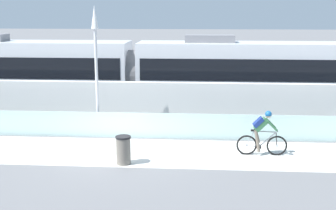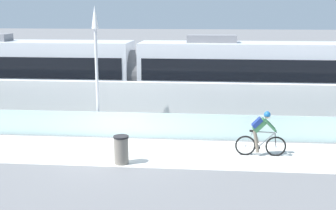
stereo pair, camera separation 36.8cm
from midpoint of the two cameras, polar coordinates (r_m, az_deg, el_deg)
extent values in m
plane|color=slate|center=(16.19, -7.18, -6.00)|extent=(200.00, 200.00, 0.00)
cube|color=silver|center=(16.19, -7.18, -5.98)|extent=(32.00, 3.20, 0.01)
cube|color=silver|center=(17.79, -6.07, -2.59)|extent=(32.00, 0.05, 1.02)
cube|color=silver|center=(19.40, -5.17, 0.12)|extent=(32.00, 0.36, 1.97)
cube|color=#595654|center=(22.01, -4.09, -1.02)|extent=(32.00, 0.08, 0.01)
cube|color=#595654|center=(23.40, -3.59, -0.22)|extent=(32.00, 0.08, 0.01)
cube|color=silver|center=(23.99, -18.61, 4.08)|extent=(11.00, 2.50, 3.10)
cube|color=black|center=(23.95, -18.66, 4.91)|extent=(10.56, 2.54, 1.04)
cube|color=#19599E|center=(24.21, -18.39, 0.87)|extent=(10.78, 2.53, 0.28)
cube|color=#232326|center=(23.13, -10.27, 0.37)|extent=(1.40, 1.88, 0.20)
cylinder|color=black|center=(22.47, -10.72, -0.16)|extent=(0.60, 0.10, 0.60)
cylinder|color=black|center=(23.82, -9.85, 0.58)|extent=(0.60, 0.10, 0.60)
cube|color=silver|center=(22.26, 9.94, 3.94)|extent=(11.00, 2.50, 3.10)
cube|color=black|center=(22.21, 9.97, 4.84)|extent=(10.56, 2.54, 1.04)
cube|color=#19599E|center=(22.49, 9.81, 0.49)|extent=(10.78, 2.53, 0.28)
cube|color=slate|center=(21.97, 4.91, 8.51)|extent=(2.40, 1.10, 0.36)
cube|color=#232326|center=(22.45, 0.82, 0.20)|extent=(1.40, 1.88, 0.20)
cylinder|color=black|center=(21.76, 0.71, -0.35)|extent=(0.60, 0.10, 0.60)
cylinder|color=black|center=(23.16, 0.93, 0.43)|extent=(0.60, 0.10, 0.60)
cube|color=#232326|center=(23.15, 18.50, -0.07)|extent=(1.40, 1.88, 0.20)
cylinder|color=black|center=(22.48, 18.93, -0.61)|extent=(0.60, 0.10, 0.60)
cylinder|color=black|center=(23.84, 18.07, 0.16)|extent=(0.60, 0.10, 0.60)
cylinder|color=#59595B|center=(22.42, -4.88, 4.14)|extent=(0.60, 2.30, 2.30)
torus|color=black|center=(15.98, 13.19, -5.13)|extent=(0.72, 0.06, 0.72)
cylinder|color=#99999E|center=(15.98, 13.19, -5.13)|extent=(0.07, 0.10, 0.07)
torus|color=black|center=(15.85, 9.43, -5.11)|extent=(0.72, 0.06, 0.72)
cylinder|color=#99999E|center=(15.85, 9.43, -5.11)|extent=(0.07, 0.10, 0.07)
cylinder|color=#99999E|center=(15.87, 12.03, -4.38)|extent=(0.60, 0.04, 0.58)
cylinder|color=#99999E|center=(15.82, 10.67, -4.32)|extent=(0.22, 0.04, 0.59)
cylinder|color=#99999E|center=(15.78, 11.75, -3.37)|extent=(0.76, 0.04, 0.07)
cylinder|color=#99999E|center=(15.88, 10.19, -5.22)|extent=(0.43, 0.03, 0.09)
cylinder|color=#99999E|center=(15.79, 9.91, -4.21)|extent=(0.27, 0.02, 0.53)
cylinder|color=black|center=(15.91, 13.15, -4.29)|extent=(0.08, 0.03, 0.49)
cube|color=black|center=(15.73, 10.39, -3.24)|extent=(0.24, 0.10, 0.05)
cylinder|color=black|center=(15.81, 13.12, -3.09)|extent=(0.03, 0.58, 0.03)
cylinder|color=#262628|center=(15.91, 10.95, -5.33)|extent=(0.18, 0.02, 0.18)
cube|color=#33663F|center=(15.70, 11.22, -2.49)|extent=(0.50, 0.28, 0.51)
cube|color=navy|center=(15.66, 10.89, -2.17)|extent=(0.38, 0.30, 0.38)
sphere|color=beige|center=(15.65, 12.14, -1.28)|extent=(0.20, 0.20, 0.20)
sphere|color=#195999|center=(15.64, 12.15, -1.15)|extent=(0.23, 0.23, 0.23)
cylinder|color=#33663F|center=(15.59, 12.59, -2.62)|extent=(0.41, 0.08, 0.41)
cylinder|color=#33663F|center=(15.90, 12.43, -2.32)|extent=(0.41, 0.08, 0.41)
cylinder|color=#726656|center=(15.75, 10.77, -4.58)|extent=(0.25, 0.11, 0.79)
cylinder|color=#726656|center=(15.88, 10.72, -3.90)|extent=(0.25, 0.11, 0.52)
cylinder|color=gray|center=(18.42, -9.50, -3.50)|extent=(0.24, 0.24, 0.20)
cylinder|color=silver|center=(17.97, -9.74, 2.96)|extent=(0.12, 0.12, 4.20)
cone|color=white|center=(17.75, -10.04, 11.11)|extent=(0.28, 0.28, 0.90)
cylinder|color=slate|center=(14.80, -6.47, -5.91)|extent=(0.48, 0.48, 0.90)
cylinder|color=black|center=(14.66, -6.52, -4.13)|extent=(0.51, 0.51, 0.06)
camera|label=1|loc=(0.18, -90.59, -0.13)|focal=47.35mm
camera|label=2|loc=(0.18, 89.41, 0.13)|focal=47.35mm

